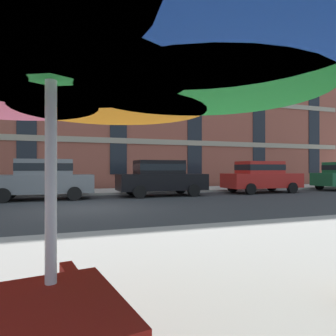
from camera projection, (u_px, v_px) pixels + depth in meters
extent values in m
plane|color=#2D3033|center=(86.00, 209.00, 10.32)|extent=(120.00, 120.00, 0.00)
cube|color=#B2ADA3|center=(76.00, 192.00, 16.73)|extent=(56.00, 3.60, 0.12)
cube|color=#934C3D|center=(72.00, 67.00, 24.49)|extent=(43.65, 12.00, 19.20)
cube|color=#9E937F|center=(75.00, 139.00, 18.78)|extent=(42.77, 0.08, 0.36)
cube|color=#9E937F|center=(75.00, 88.00, 18.79)|extent=(42.77, 0.08, 0.36)
cube|color=#9E937F|center=(75.00, 37.00, 18.79)|extent=(42.77, 0.08, 0.36)
cube|color=black|center=(27.00, 23.00, 17.90)|extent=(1.10, 0.06, 18.00)
cube|color=black|center=(119.00, 37.00, 19.71)|extent=(1.10, 0.06, 18.00)
cube|color=black|center=(195.00, 48.00, 21.53)|extent=(1.10, 0.06, 18.00)
cube|color=black|center=(259.00, 57.00, 23.35)|extent=(1.10, 0.06, 18.00)
cube|color=black|center=(314.00, 65.00, 25.17)|extent=(1.10, 0.06, 18.00)
cube|color=slate|center=(41.00, 184.00, 13.27)|extent=(4.40, 1.76, 0.80)
cube|color=slate|center=(45.00, 167.00, 13.32)|extent=(2.30, 1.55, 0.68)
cube|color=black|center=(45.00, 167.00, 13.32)|extent=(2.32, 1.57, 0.32)
cylinder|color=black|center=(3.00, 195.00, 11.99)|extent=(0.60, 0.22, 0.60)
cylinder|color=black|center=(10.00, 192.00, 13.65)|extent=(0.60, 0.22, 0.60)
cylinder|color=black|center=(74.00, 194.00, 12.90)|extent=(0.60, 0.22, 0.60)
cylinder|color=black|center=(73.00, 191.00, 14.56)|extent=(0.60, 0.22, 0.60)
cube|color=black|center=(162.00, 182.00, 15.13)|extent=(4.40, 1.76, 0.80)
cube|color=black|center=(159.00, 167.00, 15.09)|extent=(2.30, 1.55, 0.68)
cube|color=black|center=(159.00, 167.00, 15.09)|extent=(2.32, 1.57, 0.32)
cylinder|color=black|center=(180.00, 188.00, 16.42)|extent=(0.60, 0.22, 0.60)
cylinder|color=black|center=(194.00, 190.00, 14.76)|extent=(0.60, 0.22, 0.60)
cylinder|color=black|center=(131.00, 189.00, 15.51)|extent=(0.60, 0.22, 0.60)
cylinder|color=black|center=(140.00, 192.00, 13.85)|extent=(0.60, 0.22, 0.60)
cube|color=#B21E19|center=(262.00, 180.00, 17.13)|extent=(4.40, 1.76, 0.80)
cube|color=#B21E19|center=(260.00, 167.00, 17.08)|extent=(2.30, 1.55, 0.68)
cube|color=black|center=(260.00, 167.00, 17.08)|extent=(2.32, 1.57, 0.32)
cylinder|color=black|center=(272.00, 186.00, 18.41)|extent=(0.60, 0.22, 0.60)
cylinder|color=black|center=(292.00, 188.00, 16.75)|extent=(0.60, 0.22, 0.60)
cylinder|color=black|center=(233.00, 187.00, 17.50)|extent=(0.60, 0.22, 0.60)
cylinder|color=black|center=(251.00, 189.00, 15.84)|extent=(0.60, 0.22, 0.60)
cylinder|color=black|center=(320.00, 185.00, 19.67)|extent=(0.60, 0.22, 0.60)
cylinder|color=silver|center=(51.00, 210.00, 1.56)|extent=(0.06, 0.06, 2.30)
cone|color=green|center=(202.00, 56.00, 1.85)|extent=(1.52, 1.52, 0.47)
cone|color=orange|center=(112.00, 82.00, 2.41)|extent=(1.52, 1.52, 0.47)
cone|color=green|center=(51.00, 27.00, 1.56)|extent=(1.45, 1.45, 0.55)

